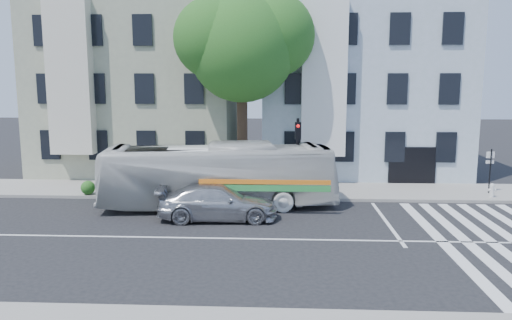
# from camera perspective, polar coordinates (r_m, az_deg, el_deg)

# --- Properties ---
(ground) EXTENTS (120.00, 120.00, 0.00)m
(ground) POSITION_cam_1_polar(r_m,az_deg,el_deg) (18.95, -3.53, -8.94)
(ground) COLOR black
(ground) RESTS_ON ground
(sidewalk_far) EXTENTS (80.00, 4.00, 0.15)m
(sidewalk_far) POSITION_cam_1_polar(r_m,az_deg,el_deg) (26.62, -1.63, -3.47)
(sidewalk_far) COLOR gray
(sidewalk_far) RESTS_ON ground
(building_left) EXTENTS (12.00, 10.00, 11.00)m
(building_left) POSITION_cam_1_polar(r_m,az_deg,el_deg) (34.12, -12.66, 8.26)
(building_left) COLOR gray
(building_left) RESTS_ON ground
(building_right) EXTENTS (12.00, 10.00, 11.00)m
(building_right) POSITION_cam_1_polar(r_m,az_deg,el_deg) (33.28, 11.53, 8.28)
(building_right) COLOR #9FB3BD
(building_right) RESTS_ON ground
(street_tree) EXTENTS (7.30, 5.90, 11.10)m
(street_tree) POSITION_cam_1_polar(r_m,az_deg,el_deg) (26.79, -1.46, 13.30)
(street_tree) COLOR #2D2116
(street_tree) RESTS_ON ground
(bus) EXTENTS (3.99, 11.07, 3.02)m
(bus) POSITION_cam_1_polar(r_m,az_deg,el_deg) (23.11, -4.29, -1.79)
(bus) COLOR silver
(bus) RESTS_ON ground
(sedan) EXTENTS (2.40, 5.20, 1.47)m
(sedan) POSITION_cam_1_polar(r_m,az_deg,el_deg) (21.30, -4.40, -4.86)
(sedan) COLOR #B1B2B8
(sedan) RESTS_ON ground
(hedge) EXTENTS (8.21, 3.93, 0.70)m
(hedge) POSITION_cam_1_polar(r_m,az_deg,el_deg) (25.38, -9.67, -3.24)
(hedge) COLOR #296220
(hedge) RESTS_ON sidewalk_far
(traffic_signal) EXTENTS (0.43, 0.53, 4.07)m
(traffic_signal) POSITION_cam_1_polar(r_m,az_deg,el_deg) (24.08, 4.79, 1.34)
(traffic_signal) COLOR black
(traffic_signal) RESTS_ON ground
(fire_hydrant) EXTENTS (0.38, 0.22, 0.69)m
(fire_hydrant) POSITION_cam_1_polar(r_m,az_deg,el_deg) (27.28, 25.36, -3.12)
(fire_hydrant) COLOR silver
(fire_hydrant) RESTS_ON sidewalk_far
(far_sign_pole) EXTENTS (0.41, 0.16, 2.28)m
(far_sign_pole) POSITION_cam_1_polar(r_m,az_deg,el_deg) (28.06, 25.19, -0.49)
(far_sign_pole) COLOR black
(far_sign_pole) RESTS_ON sidewalk_far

